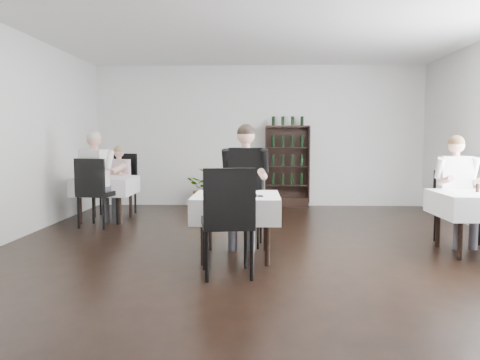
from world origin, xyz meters
The scene contains 22 objects.
room_shell centered at (0.00, 0.00, 1.50)m, with size 9.00×9.00×9.00m.
wine_shelf centered at (0.60, 4.31, 0.85)m, with size 0.90×0.28×1.75m.
main_table centered at (-0.30, 0.00, 0.62)m, with size 1.03×1.03×0.77m.
left_table centered at (-2.70, 2.50, 0.62)m, with size 0.98×0.98×0.77m.
right_table centered at (2.70, 0.30, 0.62)m, with size 0.98×0.98×0.77m.
potted_tree centered at (-1.10, 4.12, 0.42)m, with size 0.75×0.65×0.83m, color #245D1F.
main_chair_far centered at (-0.18, 0.71, 0.51)m, with size 0.45×0.45×0.89m.
main_chair_near centered at (-0.35, -0.84, 0.66)m, with size 0.60×0.61×1.15m.
left_chair_far centered at (-2.67, 3.33, 0.66)m, with size 0.69×0.70×1.16m.
left_chair_near centered at (-2.67, 1.85, 0.65)m, with size 0.61×0.61×1.13m.
right_chair_far centered at (2.69, 0.96, 0.57)m, with size 0.57×0.58×1.00m.
diner_main centered at (-0.21, 0.64, 0.95)m, with size 0.65×0.67×1.64m.
diner_left_far centered at (-2.66, 3.07, 0.76)m, with size 0.55×0.59×1.31m.
diner_left_near centered at (-2.66, 1.99, 0.91)m, with size 0.69×0.73×1.57m.
diner_right_far centered at (2.66, 0.81, 0.87)m, with size 0.57×0.57×1.49m.
plate_far centered at (-0.17, 0.29, 0.79)m, with size 0.28×0.28×0.07m.
plate_near centered at (-0.26, -0.13, 0.79)m, with size 0.27×0.27×0.08m.
pilsner_dark centered at (-0.53, -0.03, 0.90)m, with size 0.08×0.08×0.32m.
pilsner_lager centered at (-0.54, 0.09, 0.90)m, with size 0.07×0.07×0.32m.
coke_bottle centered at (-0.43, 0.06, 0.86)m, with size 0.06×0.06×0.22m.
napkin_cutlery centered at (-0.08, -0.16, 0.78)m, with size 0.20×0.21×0.02m.
pepper_mill centered at (2.72, 0.36, 0.82)m, with size 0.04×0.04×0.11m, color black.
Camera 1 is at (-0.07, -5.58, 1.44)m, focal length 35.00 mm.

